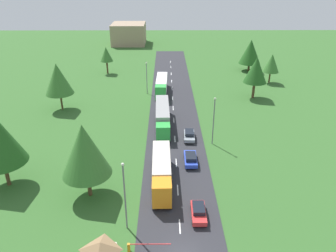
{
  "coord_description": "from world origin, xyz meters",
  "views": [
    {
      "loc": [
        -1.61,
        -24.64,
        27.27
      ],
      "look_at": [
        -1.22,
        26.18,
        2.6
      ],
      "focal_mm": 34.67,
      "sensor_mm": 36.0,
      "label": 1
    }
  ],
  "objects_px": {
    "truck_second": "(162,115)",
    "lamppost_lead": "(125,194)",
    "truck_lead": "(162,171)",
    "car_third": "(189,135)",
    "distant_building": "(129,34)",
    "tree_pine": "(85,150)",
    "tree_ash": "(106,54)",
    "tree_birch": "(58,79)",
    "tree_maple": "(272,63)",
    "barrier_gate": "(136,246)",
    "truck_third": "(162,85)",
    "lamppost_second": "(214,119)",
    "lamppost_third": "(147,76)",
    "tree_oak": "(250,52)",
    "tree_lime": "(256,70)",
    "car_second": "(191,158)",
    "car_lead": "(199,212)"
  },
  "relations": [
    {
      "from": "lamppost_second",
      "to": "tree_ash",
      "type": "bearing_deg",
      "value": 120.41
    },
    {
      "from": "tree_birch",
      "to": "lamppost_third",
      "type": "bearing_deg",
      "value": 29.12
    },
    {
      "from": "tree_ash",
      "to": "truck_second",
      "type": "bearing_deg",
      "value": -65.3
    },
    {
      "from": "car_second",
      "to": "tree_maple",
      "type": "distance_m",
      "value": 46.25
    },
    {
      "from": "truck_lead",
      "to": "car_lead",
      "type": "bearing_deg",
      "value": -56.82
    },
    {
      "from": "tree_birch",
      "to": "tree_ash",
      "type": "relative_size",
      "value": 1.33
    },
    {
      "from": "lamppost_lead",
      "to": "lamppost_third",
      "type": "xyz_separation_m",
      "value": [
        0.07,
        45.49,
        -0.62
      ]
    },
    {
      "from": "car_second",
      "to": "tree_maple",
      "type": "relative_size",
      "value": 0.58
    },
    {
      "from": "car_third",
      "to": "car_lead",
      "type": "bearing_deg",
      "value": -90.64
    },
    {
      "from": "truck_second",
      "to": "tree_oak",
      "type": "xyz_separation_m",
      "value": [
        25.24,
        37.5,
        3.44
      ]
    },
    {
      "from": "lamppost_lead",
      "to": "distant_building",
      "type": "bearing_deg",
      "value": 95.54
    },
    {
      "from": "tree_lime",
      "to": "lamppost_lead",
      "type": "bearing_deg",
      "value": -120.58
    },
    {
      "from": "car_lead",
      "to": "tree_oak",
      "type": "height_order",
      "value": "tree_oak"
    },
    {
      "from": "truck_third",
      "to": "tree_lime",
      "type": "bearing_deg",
      "value": -8.2
    },
    {
      "from": "tree_maple",
      "to": "tree_pine",
      "type": "bearing_deg",
      "value": -128.53
    },
    {
      "from": "tree_pine",
      "to": "distant_building",
      "type": "height_order",
      "value": "tree_pine"
    },
    {
      "from": "lamppost_second",
      "to": "distant_building",
      "type": "relative_size",
      "value": 0.62
    },
    {
      "from": "lamppost_lead",
      "to": "car_second",
      "type": "bearing_deg",
      "value": 58.92
    },
    {
      "from": "tree_birch",
      "to": "tree_ash",
      "type": "bearing_deg",
      "value": 78.48
    },
    {
      "from": "truck_lead",
      "to": "barrier_gate",
      "type": "relative_size",
      "value": 2.6
    },
    {
      "from": "truck_second",
      "to": "lamppost_third",
      "type": "height_order",
      "value": "lamppost_third"
    },
    {
      "from": "truck_third",
      "to": "tree_pine",
      "type": "distance_m",
      "value": 40.56
    },
    {
      "from": "tree_birch",
      "to": "tree_ash",
      "type": "xyz_separation_m",
      "value": [
        5.46,
        26.78,
        -1.33
      ]
    },
    {
      "from": "lamppost_lead",
      "to": "tree_birch",
      "type": "bearing_deg",
      "value": 116.4
    },
    {
      "from": "barrier_gate",
      "to": "lamppost_lead",
      "type": "xyz_separation_m",
      "value": [
        -1.37,
        3.52,
        4.25
      ]
    },
    {
      "from": "lamppost_lead",
      "to": "tree_ash",
      "type": "distance_m",
      "value": 63.57
    },
    {
      "from": "truck_second",
      "to": "car_lead",
      "type": "height_order",
      "value": "truck_second"
    },
    {
      "from": "tree_pine",
      "to": "tree_ash",
      "type": "xyz_separation_m",
      "value": [
        -6.64,
        56.19,
        -1.42
      ]
    },
    {
      "from": "truck_lead",
      "to": "barrier_gate",
      "type": "distance_m",
      "value": 12.54
    },
    {
      "from": "truck_third",
      "to": "lamppost_second",
      "type": "distance_m",
      "value": 26.95
    },
    {
      "from": "car_lead",
      "to": "lamppost_lead",
      "type": "height_order",
      "value": "lamppost_lead"
    },
    {
      "from": "truck_third",
      "to": "tree_maple",
      "type": "height_order",
      "value": "tree_maple"
    },
    {
      "from": "truck_lead",
      "to": "car_third",
      "type": "distance_m",
      "value": 14.04
    },
    {
      "from": "lamppost_third",
      "to": "tree_oak",
      "type": "distance_m",
      "value": 34.94
    },
    {
      "from": "truck_third",
      "to": "lamppost_lead",
      "type": "relative_size",
      "value": 1.39
    },
    {
      "from": "barrier_gate",
      "to": "lamppost_third",
      "type": "relative_size",
      "value": 0.6
    },
    {
      "from": "truck_third",
      "to": "car_second",
      "type": "distance_m",
      "value": 31.89
    },
    {
      "from": "truck_second",
      "to": "truck_lead",
      "type": "bearing_deg",
      "value": -89.95
    },
    {
      "from": "truck_third",
      "to": "distant_building",
      "type": "height_order",
      "value": "distant_building"
    },
    {
      "from": "tree_maple",
      "to": "tree_lime",
      "type": "bearing_deg",
      "value": -122.29
    },
    {
      "from": "truck_third",
      "to": "lamppost_third",
      "type": "relative_size",
      "value": 1.61
    },
    {
      "from": "truck_second",
      "to": "car_second",
      "type": "xyz_separation_m",
      "value": [
        4.44,
        -13.33,
        -1.36
      ]
    },
    {
      "from": "car_second",
      "to": "tree_lime",
      "type": "xyz_separation_m",
      "value": [
        16.62,
        28.41,
        5.8
      ]
    },
    {
      "from": "lamppost_second",
      "to": "tree_pine",
      "type": "xyz_separation_m",
      "value": [
        -18.16,
        -13.95,
        2.17
      ]
    },
    {
      "from": "truck_second",
      "to": "tree_birch",
      "type": "xyz_separation_m",
      "value": [
        -21.62,
        8.35,
        4.61
      ]
    },
    {
      "from": "truck_second",
      "to": "lamppost_lead",
      "type": "xyz_separation_m",
      "value": [
        -3.95,
        -27.25,
        2.73
      ]
    },
    {
      "from": "car_third",
      "to": "tree_pine",
      "type": "xyz_separation_m",
      "value": [
        -14.3,
        -15.61,
        6.09
      ]
    },
    {
      "from": "car_second",
      "to": "truck_lead",
      "type": "bearing_deg",
      "value": -130.1
    },
    {
      "from": "distant_building",
      "to": "tree_pine",
      "type": "bearing_deg",
      "value": -87.37
    },
    {
      "from": "lamppost_lead",
      "to": "truck_third",
      "type": "bearing_deg",
      "value": 85.49
    }
  ]
}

